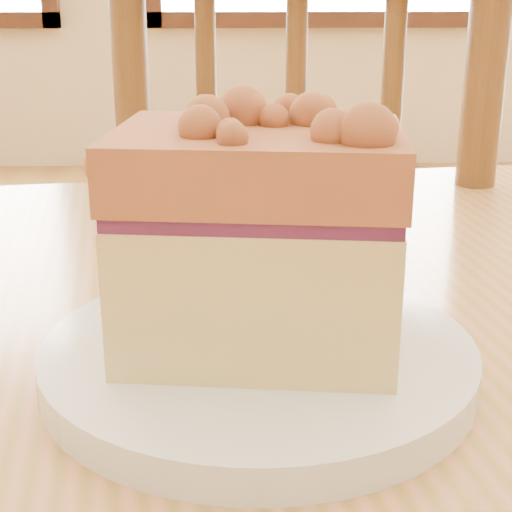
{
  "coord_description": "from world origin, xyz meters",
  "views": [
    {
      "loc": [
        -0.18,
        -0.21,
        0.94
      ],
      "look_at": [
        -0.16,
        0.18,
        0.8
      ],
      "focal_mm": 55.0,
      "sensor_mm": 36.0,
      "label": 1
    }
  ],
  "objects": [
    {
      "name": "cafe_table_main",
      "position": [
        -0.03,
        0.17,
        0.66
      ],
      "size": [
        1.38,
        1.01,
        0.75
      ],
      "rotation": [
        0.0,
        0.0,
        0.14
      ],
      "color": "#CA814E",
      "rests_on": "ground"
    },
    {
      "name": "cafe_chair_main",
      "position": [
        -0.05,
        0.75,
        0.51
      ],
      "size": [
        0.58,
        0.58,
        1.0
      ],
      "rotation": [
        0.0,
        0.0,
        2.81
      ],
      "color": "#563717",
      "rests_on": "ground"
    },
    {
      "name": "plate",
      "position": [
        -0.16,
        0.15,
        0.76
      ],
      "size": [
        0.22,
        0.22,
        0.02
      ],
      "color": "white",
      "rests_on": "cafe_table_main"
    },
    {
      "name": "cake_slice",
      "position": [
        -0.16,
        0.15,
        0.83
      ],
      "size": [
        0.15,
        0.12,
        0.12
      ],
      "rotation": [
        0.0,
        0.0,
        -0.12
      ],
      "color": "#DBC97B",
      "rests_on": "plate"
    }
  ]
}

